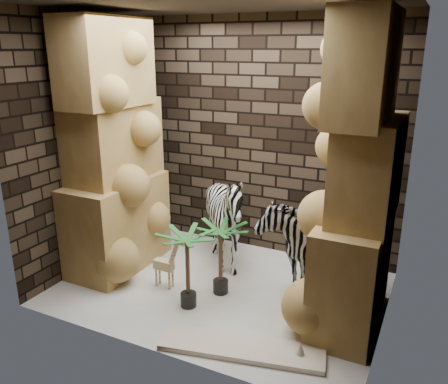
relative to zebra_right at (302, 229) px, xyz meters
The scene contains 14 objects.
floor 1.15m from the zebra_right, 144.96° to the right, with size 3.50×3.50×0.00m, color white.
ceiling 2.50m from the zebra_right, 144.96° to the right, with size 3.50×3.50×0.00m, color #37322E.
wall_back 1.33m from the zebra_right, 136.69° to the left, with size 3.50×3.50×0.00m, color black.
wall_front 2.11m from the zebra_right, 113.09° to the right, with size 3.50×3.50×0.00m, color black.
wall_left 2.70m from the zebra_right, 168.01° to the right, with size 3.00×3.00×0.00m, color black.
wall_right 1.40m from the zebra_right, 28.31° to the right, with size 3.00×3.00×0.00m, color black.
rock_pillar_left 2.37m from the zebra_right, 166.14° to the right, with size 0.68×1.30×3.00m, color tan, non-canonical shape.
rock_pillar_right 1.18m from the zebra_right, 38.95° to the right, with size 0.58×1.25×3.00m, color tan, non-canonical shape.
zebra_right is the anchor object (origin of this frame).
zebra_left 0.94m from the zebra_right, behind, with size 1.02×1.27×1.15m, color white.
giraffe_toy 1.59m from the zebra_right, 150.67° to the right, with size 0.35×0.12×0.69m, color #DEC789, non-canonical shape.
palm_front 0.97m from the zebra_right, 140.13° to the right, with size 0.36×0.36×0.82m, color #216222, non-canonical shape.
palm_back 1.37m from the zebra_right, 132.12° to the right, with size 0.36×0.36×0.85m, color #216222, non-canonical shape.
surfboard 1.57m from the zebra_right, 93.80° to the right, with size 1.49×0.36×0.05m, color beige.
Camera 1 is at (2.06, -4.11, 2.63)m, focal length 36.70 mm.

